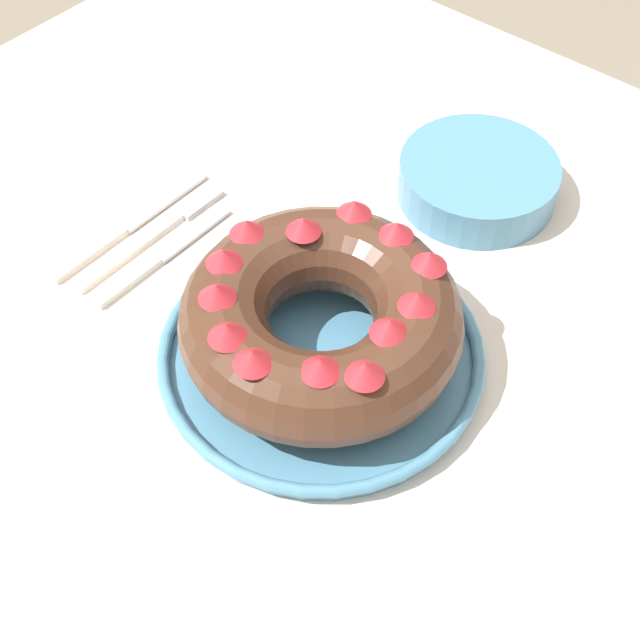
{
  "coord_description": "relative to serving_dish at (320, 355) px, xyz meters",
  "views": [
    {
      "loc": [
        0.36,
        -0.39,
        1.45
      ],
      "look_at": [
        0.03,
        -0.0,
        0.83
      ],
      "focal_mm": 50.0,
      "sensor_mm": 36.0,
      "label": 1
    }
  ],
  "objects": [
    {
      "name": "dining_table",
      "position": [
        -0.03,
        0.0,
        -0.1
      ],
      "size": [
        1.29,
        1.19,
        0.77
      ],
      "color": "beige",
      "rests_on": "ground_plane"
    },
    {
      "name": "side_bowl",
      "position": [
        -0.02,
        0.29,
        0.01
      ],
      "size": [
        0.18,
        0.18,
        0.05
      ],
      "primitive_type": "cylinder",
      "color": "#518EB2",
      "rests_on": "dining_table"
    },
    {
      "name": "cake_knife",
      "position": [
        -0.22,
        -0.01,
        -0.01
      ],
      "size": [
        0.02,
        0.19,
        0.01
      ],
      "rotation": [
        0.0,
        0.0,
        -0.06
      ],
      "color": "white",
      "rests_on": "dining_table"
    },
    {
      "name": "ground_plane",
      "position": [
        -0.03,
        0.0,
        -0.78
      ],
      "size": [
        8.0,
        8.0,
        0.0
      ],
      "primitive_type": "plane",
      "color": "gray"
    },
    {
      "name": "serving_dish",
      "position": [
        0.0,
        0.0,
        0.0
      ],
      "size": [
        0.31,
        0.31,
        0.02
      ],
      "color": "#518EB2",
      "rests_on": "dining_table"
    },
    {
      "name": "napkin",
      "position": [
        0.29,
        -0.0,
        -0.01
      ],
      "size": [
        0.19,
        0.14,
        0.0
      ],
      "primitive_type": "cube",
      "rotation": [
        0.0,
        0.0,
        -0.15
      ],
      "color": "white",
      "rests_on": "dining_table"
    },
    {
      "name": "serving_knife",
      "position": [
        -0.28,
        -0.0,
        -0.01
      ],
      "size": [
        0.02,
        0.22,
        0.01
      ],
      "rotation": [
        0.0,
        0.0,
        -0.03
      ],
      "color": "white",
      "rests_on": "dining_table"
    },
    {
      "name": "bundt_cake",
      "position": [
        -0.0,
        -0.0,
        0.05
      ],
      "size": [
        0.26,
        0.26,
        0.1
      ],
      "color": "#4C2D1E",
      "rests_on": "serving_dish"
    },
    {
      "name": "fork",
      "position": [
        -0.25,
        0.03,
        -0.01
      ],
      "size": [
        0.02,
        0.2,
        0.01
      ],
      "rotation": [
        0.0,
        0.0,
        -0.09
      ],
      "color": "white",
      "rests_on": "dining_table"
    }
  ]
}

